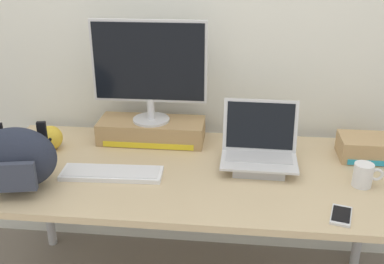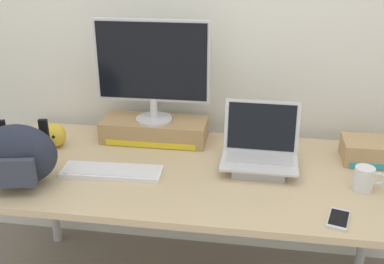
% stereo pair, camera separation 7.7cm
% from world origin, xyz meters
% --- Properties ---
extents(back_wall, '(7.00, 0.10, 2.60)m').
position_xyz_m(back_wall, '(0.00, 0.51, 1.30)').
color(back_wall, silver).
rests_on(back_wall, ground).
extents(desk, '(1.86, 0.83, 0.73)m').
position_xyz_m(desk, '(0.00, 0.00, 0.67)').
color(desk, tan).
rests_on(desk, ground).
extents(toner_box_yellow, '(0.52, 0.21, 0.11)m').
position_xyz_m(toner_box_yellow, '(-0.23, 0.28, 0.79)').
color(toner_box_yellow, '#A88456').
rests_on(toner_box_yellow, desk).
extents(desktop_monitor, '(0.55, 0.18, 0.49)m').
position_xyz_m(desktop_monitor, '(-0.23, 0.28, 1.11)').
color(desktop_monitor, silver).
rests_on(desktop_monitor, toner_box_yellow).
extents(open_laptop, '(0.33, 0.24, 0.28)m').
position_xyz_m(open_laptop, '(0.29, 0.06, 0.79)').
color(open_laptop, '#ADADB2').
rests_on(open_laptop, desk).
extents(external_keyboard, '(0.44, 0.15, 0.02)m').
position_xyz_m(external_keyboard, '(-0.34, -0.09, 0.74)').
color(external_keyboard, white).
rests_on(external_keyboard, desk).
extents(messenger_backpack, '(0.35, 0.27, 0.26)m').
position_xyz_m(messenger_backpack, '(-0.68, -0.23, 0.86)').
color(messenger_backpack, '#232838').
rests_on(messenger_backpack, desk).
extents(coffee_mug, '(0.12, 0.08, 0.10)m').
position_xyz_m(coffee_mug, '(0.71, -0.06, 0.78)').
color(coffee_mug, silver).
rests_on(coffee_mug, desk).
extents(cell_phone, '(0.10, 0.15, 0.01)m').
position_xyz_m(cell_phone, '(0.58, -0.30, 0.74)').
color(cell_phone, silver).
rests_on(cell_phone, desk).
extents(plush_toy, '(0.12, 0.12, 0.12)m').
position_xyz_m(plush_toy, '(-0.70, 0.14, 0.79)').
color(plush_toy, gold).
rests_on(plush_toy, desk).
extents(toner_box_cyan, '(0.32, 0.18, 0.10)m').
position_xyz_m(toner_box_cyan, '(0.82, 0.20, 0.78)').
color(toner_box_cyan, tan).
rests_on(toner_box_cyan, desk).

